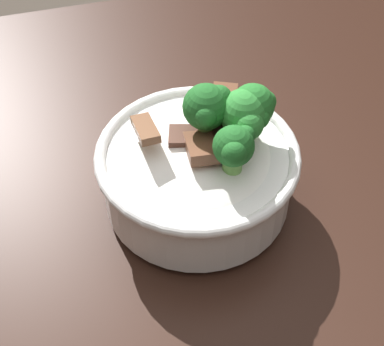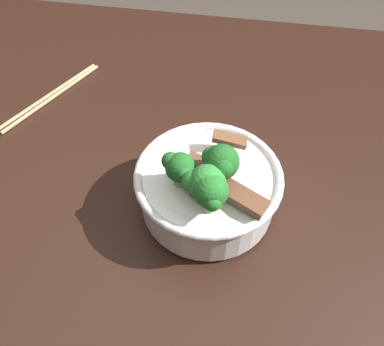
% 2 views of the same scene
% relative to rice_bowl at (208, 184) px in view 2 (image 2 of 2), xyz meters
% --- Properties ---
extents(ground, '(10.00, 10.00, 0.00)m').
position_rel_rice_bowl_xyz_m(ground, '(0.14, -0.03, -0.85)').
color(ground, '#4C4238').
extents(dining_table, '(1.11, 1.07, 0.79)m').
position_rel_rice_bowl_xyz_m(dining_table, '(0.14, -0.03, -0.18)').
color(dining_table, black).
rests_on(dining_table, ground).
extents(rice_bowl, '(0.20, 0.20, 0.14)m').
position_rel_rice_bowl_xyz_m(rice_bowl, '(0.00, 0.00, 0.00)').
color(rice_bowl, white).
rests_on(rice_bowl, dining_table).
extents(chopsticks_pair, '(0.12, 0.22, 0.01)m').
position_rel_rice_bowl_xyz_m(chopsticks_pair, '(0.33, -0.20, -0.05)').
color(chopsticks_pair, tan).
rests_on(chopsticks_pair, dining_table).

